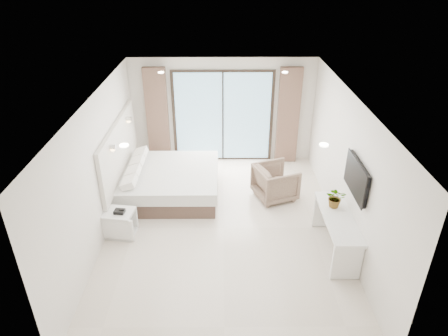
{
  "coord_description": "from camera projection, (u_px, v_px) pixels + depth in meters",
  "views": [
    {
      "loc": [
        -0.03,
        -6.5,
        4.87
      ],
      "look_at": [
        0.01,
        0.4,
        1.16
      ],
      "focal_mm": 32.0,
      "sensor_mm": 36.0,
      "label": 1
    }
  ],
  "objects": [
    {
      "name": "console_desk",
      "position": [
        337.0,
        225.0,
        7.17
      ],
      "size": [
        0.52,
        1.65,
        0.77
      ],
      "color": "white",
      "rests_on": "ground"
    },
    {
      "name": "nightstand",
      "position": [
        120.0,
        223.0,
        7.73
      ],
      "size": [
        0.64,
        0.55,
        0.52
      ],
      "rotation": [
        0.0,
        0.0,
        -0.15
      ],
      "color": "white",
      "rests_on": "ground"
    },
    {
      "name": "armchair",
      "position": [
        275.0,
        181.0,
        8.85
      ],
      "size": [
        1.02,
        1.05,
        0.85
      ],
      "primitive_type": "imported",
      "rotation": [
        0.0,
        0.0,
        1.93
      ],
      "color": "#866D58",
      "rests_on": "ground"
    },
    {
      "name": "room_shell",
      "position": [
        213.0,
        138.0,
        8.05
      ],
      "size": [
        4.62,
        6.22,
        2.72
      ],
      "color": "silver",
      "rests_on": "ground"
    },
    {
      "name": "ground",
      "position": [
        223.0,
        228.0,
        8.03
      ],
      "size": [
        6.2,
        6.2,
        0.0
      ],
      "primitive_type": "plane",
      "color": "beige",
      "rests_on": "ground"
    },
    {
      "name": "phone",
      "position": [
        119.0,
        212.0,
        7.56
      ],
      "size": [
        0.21,
        0.17,
        0.06
      ],
      "primitive_type": "cube",
      "rotation": [
        0.0,
        0.0,
        -0.13
      ],
      "color": "black",
      "rests_on": "nightstand"
    },
    {
      "name": "bed",
      "position": [
        169.0,
        182.0,
        9.02
      ],
      "size": [
        2.16,
        2.06,
        0.74
      ],
      "color": "brown",
      "rests_on": "ground"
    },
    {
      "name": "plant",
      "position": [
        335.0,
        200.0,
        7.26
      ],
      "size": [
        0.44,
        0.47,
        0.31
      ],
      "primitive_type": "imported",
      "rotation": [
        0.0,
        0.0,
        -0.26
      ],
      "color": "#33662D",
      "rests_on": "console_desk"
    }
  ]
}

